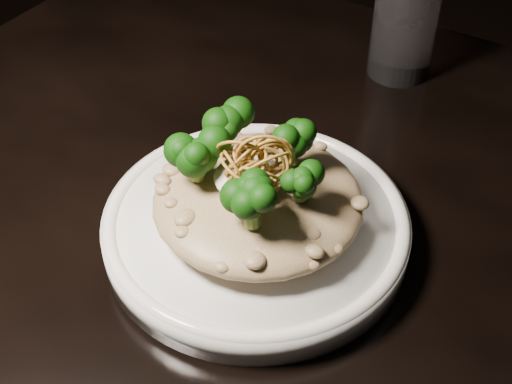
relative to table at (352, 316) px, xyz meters
The scene contains 7 objects.
table is the anchor object (origin of this frame).
plate 0.13m from the table, 160.44° to the right, with size 0.26×0.26×0.03m, color white.
risotto 0.16m from the table, 160.49° to the right, with size 0.17×0.17×0.04m, color brown.
broccoli 0.19m from the table, 162.92° to the right, with size 0.13×0.13×0.05m, color black, non-canonical shape.
cheese 0.18m from the table, 158.61° to the right, with size 0.06×0.06×0.02m, color white.
shallots 0.20m from the table, 157.08° to the right, with size 0.05×0.05×0.03m, color #8E5A1E, non-canonical shape.
drinking_glass 0.33m from the table, 107.59° to the left, with size 0.07×0.07×0.12m, color white.
Camera 1 is at (0.14, -0.39, 1.20)m, focal length 50.00 mm.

